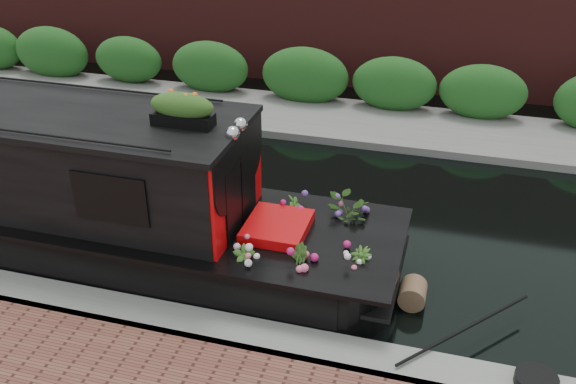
# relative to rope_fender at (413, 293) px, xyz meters

# --- Properties ---
(ground) EXTENTS (80.00, 80.00, 0.00)m
(ground) POSITION_rel_rope_fender_xyz_m (-3.46, 1.84, -0.19)
(ground) COLOR black
(ground) RESTS_ON ground
(near_bank_coping) EXTENTS (40.00, 0.60, 0.50)m
(near_bank_coping) POSITION_rel_rope_fender_xyz_m (-3.46, -1.46, -0.19)
(near_bank_coping) COLOR gray
(near_bank_coping) RESTS_ON ground
(far_bank_path) EXTENTS (40.00, 2.40, 0.34)m
(far_bank_path) POSITION_rel_rope_fender_xyz_m (-3.46, 6.04, -0.19)
(far_bank_path) COLOR slate
(far_bank_path) RESTS_ON ground
(far_hedge) EXTENTS (40.00, 1.10, 2.80)m
(far_hedge) POSITION_rel_rope_fender_xyz_m (-3.46, 6.94, -0.19)
(far_hedge) COLOR #20571D
(far_hedge) RESTS_ON ground
(far_brick_wall) EXTENTS (40.00, 1.00, 8.00)m
(far_brick_wall) POSITION_rel_rope_fender_xyz_m (-3.46, 9.04, -0.19)
(far_brick_wall) COLOR #511C1B
(far_brick_wall) RESTS_ON ground
(rope_fender) EXTENTS (0.37, 0.41, 0.37)m
(rope_fender) POSITION_rel_rope_fender_xyz_m (0.00, 0.00, 0.00)
(rope_fender) COLOR brown
(rope_fender) RESTS_ON ground
(coiled_mooring_rope) EXTENTS (0.49, 0.49, 0.12)m
(coiled_mooring_rope) POSITION_rel_rope_fender_xyz_m (1.53, -1.38, 0.12)
(coiled_mooring_rope) COLOR black
(coiled_mooring_rope) RESTS_ON near_bank_coping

